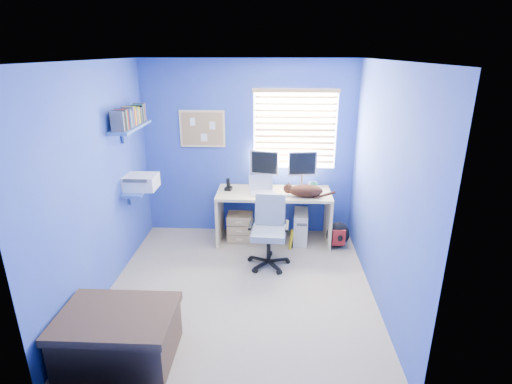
{
  "coord_description": "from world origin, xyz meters",
  "views": [
    {
      "loc": [
        0.37,
        -3.96,
        2.59
      ],
      "look_at": [
        0.15,
        0.65,
        0.95
      ],
      "focal_mm": 28.0,
      "sensor_mm": 36.0,
      "label": 1
    }
  ],
  "objects_px": {
    "cat": "(306,191)",
    "office_chair": "(269,240)",
    "laptop": "(262,186)",
    "tower_pc": "(301,227)",
    "desk": "(273,217)"
  },
  "relations": [
    {
      "from": "cat",
      "to": "office_chair",
      "type": "xyz_separation_m",
      "value": [
        -0.48,
        -0.5,
        -0.49
      ]
    },
    {
      "from": "desk",
      "to": "cat",
      "type": "xyz_separation_m",
      "value": [
        0.43,
        -0.16,
        0.45
      ]
    },
    {
      "from": "laptop",
      "to": "tower_pc",
      "type": "xyz_separation_m",
      "value": [
        0.55,
        0.06,
        -0.62
      ]
    },
    {
      "from": "cat",
      "to": "office_chair",
      "type": "height_order",
      "value": "cat"
    },
    {
      "from": "desk",
      "to": "office_chair",
      "type": "bearing_deg",
      "value": -94.59
    },
    {
      "from": "desk",
      "to": "laptop",
      "type": "distance_m",
      "value": 0.51
    },
    {
      "from": "laptop",
      "to": "cat",
      "type": "height_order",
      "value": "laptop"
    },
    {
      "from": "cat",
      "to": "office_chair",
      "type": "bearing_deg",
      "value": -123.24
    },
    {
      "from": "tower_pc",
      "to": "laptop",
      "type": "bearing_deg",
      "value": -170.49
    },
    {
      "from": "laptop",
      "to": "tower_pc",
      "type": "distance_m",
      "value": 0.83
    },
    {
      "from": "desk",
      "to": "office_chair",
      "type": "relative_size",
      "value": 1.78
    },
    {
      "from": "office_chair",
      "to": "cat",
      "type": "bearing_deg",
      "value": 46.21
    },
    {
      "from": "tower_pc",
      "to": "cat",
      "type": "bearing_deg",
      "value": -71.78
    },
    {
      "from": "desk",
      "to": "tower_pc",
      "type": "bearing_deg",
      "value": -1.72
    },
    {
      "from": "desk",
      "to": "office_chair",
      "type": "xyz_separation_m",
      "value": [
        -0.05,
        -0.67,
        -0.04
      ]
    }
  ]
}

